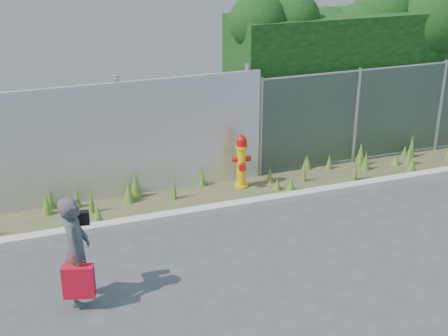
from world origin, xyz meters
name	(u,v)px	position (x,y,z in m)	size (l,w,h in m)	color
ground	(273,257)	(0.00, 0.00, 0.00)	(80.00, 80.00, 0.00)	#39393C
curb	(232,206)	(0.00, 1.80, 0.06)	(16.00, 0.22, 0.12)	#B0A99F
weed_strip	(258,181)	(0.80, 2.50, 0.14)	(16.00, 1.33, 0.54)	#484129
corrugated_fence	(33,151)	(-3.25, 3.01, 1.10)	(8.50, 0.21, 2.30)	#AFB2B6
chainlink_fence	(399,111)	(4.25, 3.00, 1.03)	(6.50, 0.07, 2.05)	gray
hedge	(395,53)	(4.70, 4.02, 2.03)	(7.47, 2.11, 3.69)	black
fire_hydrant	(241,162)	(0.50, 2.62, 0.53)	(0.37, 0.33, 1.09)	#DAA30B
woman	(76,251)	(-2.96, -0.13, 0.78)	(0.57, 0.37, 1.56)	#0F6161
red_tote_bag	(79,281)	(-2.99, -0.36, 0.44)	(0.42, 0.15, 0.55)	#A8092B
black_shoulder_bag	(80,218)	(-2.85, 0.13, 1.12)	(0.26, 0.11, 0.19)	black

